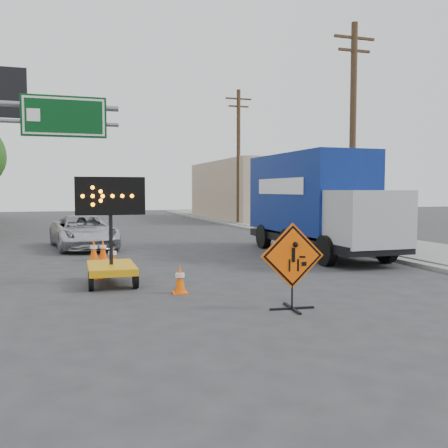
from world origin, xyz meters
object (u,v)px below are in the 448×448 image
construction_sign (292,264)px  box_truck (316,209)px  pickup_truck (84,232)px  arrow_board (111,260)px

construction_sign → box_truck: bearing=64.4°
pickup_truck → box_truck: size_ratio=0.62×
arrow_board → pickup_truck: 8.17m
pickup_truck → box_truck: 9.20m
box_truck → construction_sign: bearing=-121.8°
arrow_board → box_truck: 8.55m
box_truck → pickup_truck: bearing=150.3°
construction_sign → box_truck: (4.47, 7.42, 0.76)m
construction_sign → pickup_truck: size_ratio=0.35×
pickup_truck → box_truck: bearing=-36.0°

